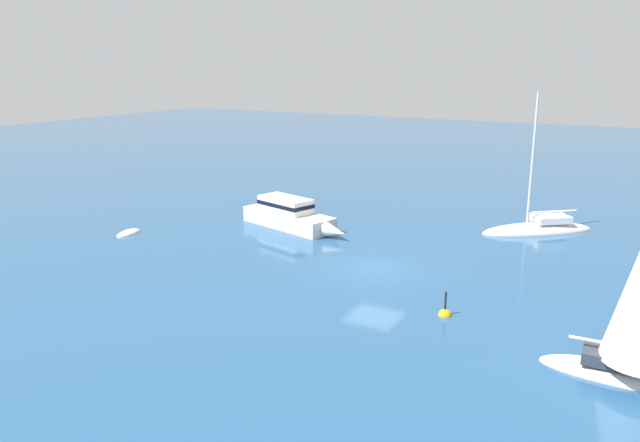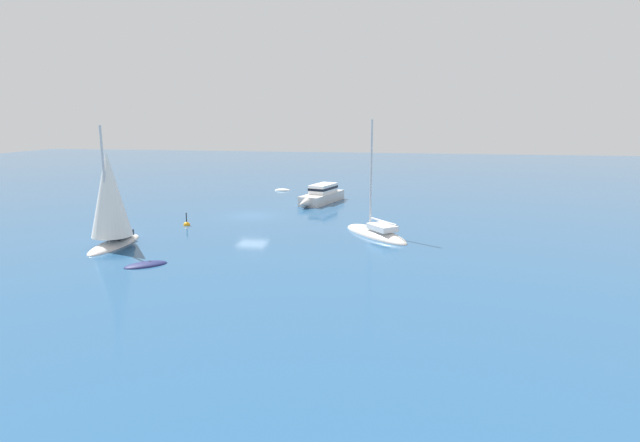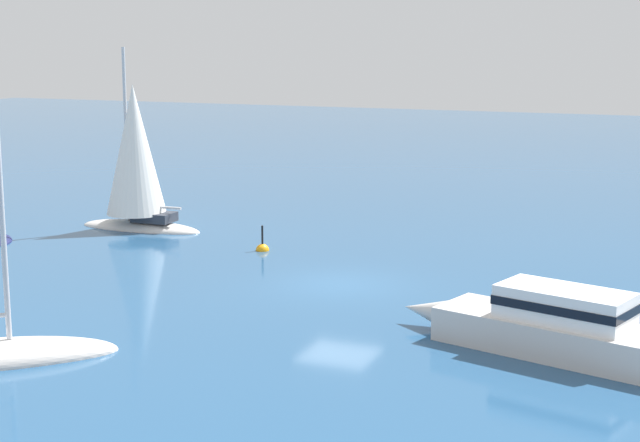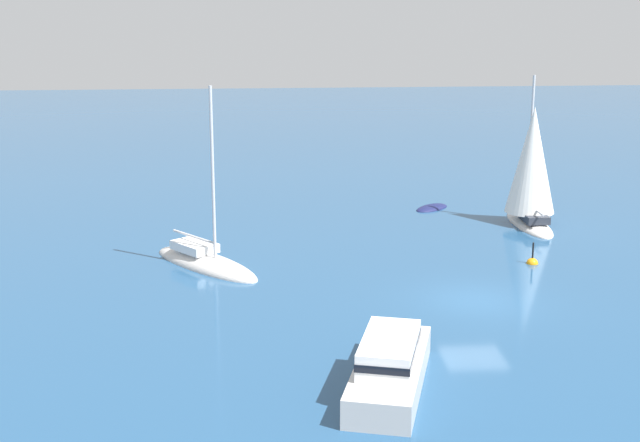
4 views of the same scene
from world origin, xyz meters
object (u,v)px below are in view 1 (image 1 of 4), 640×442
Objects in this scene: dinghy at (129,234)px; powerboat at (291,215)px; channel_buoy at (445,315)px; ketch at (538,230)px.

dinghy is 9.63m from powerboat.
powerboat is 6.33× the size of channel_buoy.
dinghy is 0.23× the size of powerboat.
ketch is 6.90× the size of channel_buoy.
powerboat is (5.90, -7.57, 0.75)m from dinghy.
powerboat is 15.12m from channel_buoy.
ketch is at bearing -64.59° from dinghy.
channel_buoy is (-2.56, -20.08, 0.02)m from dinghy.
ketch is at bearing 41.56° from powerboat.
channel_buoy is at bearing -102.30° from dinghy.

